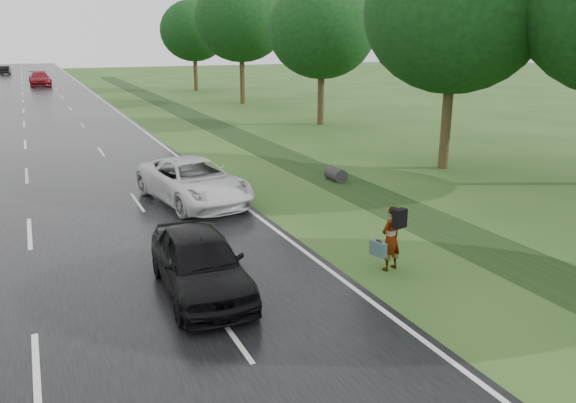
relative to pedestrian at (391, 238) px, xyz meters
The scene contains 14 objects.
ground 8.34m from the pedestrian, behind, with size 220.00×220.00×0.00m, color #284A1A.
road 44.41m from the pedestrian, 100.62° to the left, with size 14.00×180.00×0.04m, color black.
edge_stripe_east 43.67m from the pedestrian, 91.88° to the left, with size 0.12×180.00×0.01m, color silver.
center_line 44.41m from the pedestrian, 100.62° to the left, with size 0.12×180.00×0.01m, color silver.
drainage_ditch 17.68m from the pedestrian, 79.17° to the left, with size 2.20×120.00×0.56m.
tree_east_b 13.65m from the pedestrian, 44.42° to the left, with size 7.60×7.60×10.11m.
tree_east_c 25.32m from the pedestrian, 66.13° to the left, with size 7.00×7.00×9.29m.
tree_east_d 38.40m from the pedestrian, 75.29° to the left, with size 8.00×8.00×10.76m.
tree_east_f 51.79m from the pedestrian, 79.57° to the left, with size 7.20×7.20×9.62m.
pedestrian is the anchor object (origin of this frame).
white_pickup 8.36m from the pedestrian, 109.77° to the left, with size 2.50×5.42×1.51m, color silver.
dark_sedan 4.73m from the pedestrian, behind, with size 1.74×4.32×1.47m, color black.
far_car_red 65.07m from the pedestrian, 95.41° to the left, with size 2.32×5.72×1.66m, color maroon.
far_car_dark 91.97m from the pedestrian, 96.54° to the left, with size 1.40×4.02×1.32m, color black.
Camera 1 is at (0.42, -9.45, 5.59)m, focal length 35.00 mm.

